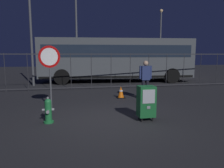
{
  "coord_description": "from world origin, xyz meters",
  "views": [
    {
      "loc": [
        -1.07,
        -6.02,
        1.92
      ],
      "look_at": [
        0.3,
        1.2,
        0.9
      ],
      "focal_mm": 33.99,
      "sensor_mm": 36.0,
      "label": 1
    }
  ],
  "objects_px": {
    "street_light_near_left": "(161,36)",
    "street_light_near_right": "(76,20)",
    "stop_sign": "(50,64)",
    "street_light_far_left": "(30,16)",
    "pedestrian": "(145,78)",
    "traffic_cone": "(121,92)",
    "fire_hydrant": "(48,111)",
    "bus_far": "(128,57)",
    "newspaper_box_primary": "(146,101)",
    "bus_near": "(116,58)"
  },
  "relations": [
    {
      "from": "bus_near",
      "to": "bus_far",
      "type": "distance_m",
      "value": 4.67
    },
    {
      "from": "street_light_near_right",
      "to": "pedestrian",
      "type": "bearing_deg",
      "value": -69.79
    },
    {
      "from": "stop_sign",
      "to": "street_light_near_right",
      "type": "xyz_separation_m",
      "value": [
        1.15,
        8.15,
        2.74
      ]
    },
    {
      "from": "fire_hydrant",
      "to": "bus_far",
      "type": "relative_size",
      "value": 0.07
    },
    {
      "from": "street_light_near_left",
      "to": "street_light_near_right",
      "type": "height_order",
      "value": "street_light_near_right"
    },
    {
      "from": "traffic_cone",
      "to": "bus_near",
      "type": "xyz_separation_m",
      "value": [
        1.0,
        5.78,
        1.45
      ]
    },
    {
      "from": "traffic_cone",
      "to": "street_light_far_left",
      "type": "relative_size",
      "value": 0.07
    },
    {
      "from": "newspaper_box_primary",
      "to": "pedestrian",
      "type": "relative_size",
      "value": 0.61
    },
    {
      "from": "fire_hydrant",
      "to": "bus_near",
      "type": "bearing_deg",
      "value": 66.59
    },
    {
      "from": "stop_sign",
      "to": "street_light_far_left",
      "type": "bearing_deg",
      "value": 104.85
    },
    {
      "from": "street_light_near_left",
      "to": "street_light_near_right",
      "type": "xyz_separation_m",
      "value": [
        -8.41,
        -4.55,
        0.62
      ]
    },
    {
      "from": "traffic_cone",
      "to": "bus_far",
      "type": "bearing_deg",
      "value": 73.26
    },
    {
      "from": "newspaper_box_primary",
      "to": "pedestrian",
      "type": "bearing_deg",
      "value": 70.95
    },
    {
      "from": "pedestrian",
      "to": "bus_far",
      "type": "height_order",
      "value": "bus_far"
    },
    {
      "from": "street_light_near_left",
      "to": "pedestrian",
      "type": "bearing_deg",
      "value": -115.91
    },
    {
      "from": "newspaper_box_primary",
      "to": "bus_near",
      "type": "bearing_deg",
      "value": 83.65
    },
    {
      "from": "stop_sign",
      "to": "street_light_far_left",
      "type": "height_order",
      "value": "street_light_far_left"
    },
    {
      "from": "fire_hydrant",
      "to": "street_light_near_left",
      "type": "bearing_deg",
      "value": 56.43
    },
    {
      "from": "fire_hydrant",
      "to": "bus_near",
      "type": "xyz_separation_m",
      "value": [
        3.81,
        8.8,
        1.36
      ]
    },
    {
      "from": "fire_hydrant",
      "to": "newspaper_box_primary",
      "type": "height_order",
      "value": "newspaper_box_primary"
    },
    {
      "from": "stop_sign",
      "to": "bus_near",
      "type": "relative_size",
      "value": 0.21
    },
    {
      "from": "fire_hydrant",
      "to": "stop_sign",
      "type": "bearing_deg",
      "value": 92.36
    },
    {
      "from": "street_light_far_left",
      "to": "bus_far",
      "type": "bearing_deg",
      "value": 35.57
    },
    {
      "from": "pedestrian",
      "to": "street_light_near_right",
      "type": "distance_m",
      "value": 8.45
    },
    {
      "from": "bus_far",
      "to": "street_light_near_right",
      "type": "bearing_deg",
      "value": -145.99
    },
    {
      "from": "fire_hydrant",
      "to": "street_light_near_right",
      "type": "bearing_deg",
      "value": 83.68
    },
    {
      "from": "street_light_near_left",
      "to": "street_light_near_right",
      "type": "relative_size",
      "value": 0.84
    },
    {
      "from": "traffic_cone",
      "to": "street_light_far_left",
      "type": "distance_m",
      "value": 7.55
    },
    {
      "from": "fire_hydrant",
      "to": "bus_near",
      "type": "height_order",
      "value": "bus_near"
    },
    {
      "from": "traffic_cone",
      "to": "street_light_far_left",
      "type": "bearing_deg",
      "value": 133.95
    },
    {
      "from": "stop_sign",
      "to": "traffic_cone",
      "type": "xyz_separation_m",
      "value": [
        2.87,
        1.41,
        -1.34
      ]
    },
    {
      "from": "stop_sign",
      "to": "street_light_near_right",
      "type": "relative_size",
      "value": 0.3
    },
    {
      "from": "street_light_near_left",
      "to": "newspaper_box_primary",
      "type": "bearing_deg",
      "value": -114.65
    },
    {
      "from": "newspaper_box_primary",
      "to": "pedestrian",
      "type": "distance_m",
      "value": 2.96
    },
    {
      "from": "newspaper_box_primary",
      "to": "bus_near",
      "type": "height_order",
      "value": "bus_near"
    },
    {
      "from": "fire_hydrant",
      "to": "street_light_far_left",
      "type": "bearing_deg",
      "value": 102.32
    },
    {
      "from": "bus_near",
      "to": "street_light_near_left",
      "type": "xyz_separation_m",
      "value": [
        5.69,
        5.51,
        2.02
      ]
    },
    {
      "from": "fire_hydrant",
      "to": "stop_sign",
      "type": "distance_m",
      "value": 2.03
    },
    {
      "from": "newspaper_box_primary",
      "to": "street_light_near_right",
      "type": "relative_size",
      "value": 0.14
    },
    {
      "from": "newspaper_box_primary",
      "to": "bus_near",
      "type": "relative_size",
      "value": 0.1
    },
    {
      "from": "stop_sign",
      "to": "street_light_near_left",
      "type": "relative_size",
      "value": 0.35
    },
    {
      "from": "pedestrian",
      "to": "traffic_cone",
      "type": "relative_size",
      "value": 3.15
    },
    {
      "from": "street_light_far_left",
      "to": "street_light_near_left",
      "type": "bearing_deg",
      "value": 30.76
    },
    {
      "from": "traffic_cone",
      "to": "stop_sign",
      "type": "bearing_deg",
      "value": -153.78
    },
    {
      "from": "pedestrian",
      "to": "traffic_cone",
      "type": "xyz_separation_m",
      "value": [
        -0.95,
        0.52,
        -0.69
      ]
    },
    {
      "from": "stop_sign",
      "to": "newspaper_box_primary",
      "type": "bearing_deg",
      "value": -33.33
    },
    {
      "from": "street_light_near_right",
      "to": "traffic_cone",
      "type": "bearing_deg",
      "value": -75.63
    },
    {
      "from": "stop_sign",
      "to": "bus_near",
      "type": "distance_m",
      "value": 8.17
    },
    {
      "from": "bus_near",
      "to": "pedestrian",
      "type": "bearing_deg",
      "value": -85.78
    },
    {
      "from": "fire_hydrant",
      "to": "street_light_near_left",
      "type": "relative_size",
      "value": 0.12
    }
  ]
}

